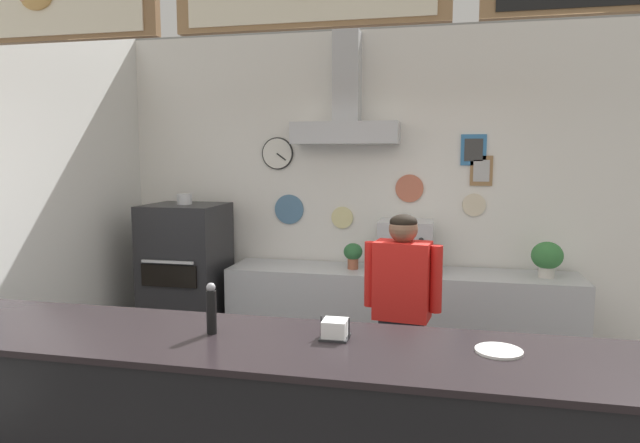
{
  "coord_description": "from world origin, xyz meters",
  "views": [
    {
      "loc": [
        0.63,
        -2.71,
        1.92
      ],
      "look_at": [
        -0.15,
        0.8,
        1.49
      ],
      "focal_mm": 31.32,
      "sensor_mm": 36.0,
      "label": 1
    }
  ],
  "objects_px": {
    "pizza_oven": "(187,280)",
    "pepper_grinder": "(211,309)",
    "napkin_holder": "(335,330)",
    "condiment_plate": "(499,351)",
    "shop_worker": "(402,317)",
    "potted_basil": "(353,254)",
    "potted_oregano": "(547,257)",
    "espresso_machine": "(406,247)"
  },
  "relations": [
    {
      "from": "shop_worker",
      "to": "napkin_holder",
      "type": "xyz_separation_m",
      "value": [
        -0.22,
        -1.25,
        0.29
      ]
    },
    {
      "from": "espresso_machine",
      "to": "pepper_grinder",
      "type": "relative_size",
      "value": 1.96
    },
    {
      "from": "pizza_oven",
      "to": "shop_worker",
      "type": "relative_size",
      "value": 1.02
    },
    {
      "from": "napkin_holder",
      "to": "pepper_grinder",
      "type": "distance_m",
      "value": 0.59
    },
    {
      "from": "pepper_grinder",
      "to": "pizza_oven",
      "type": "bearing_deg",
      "value": 118.52
    },
    {
      "from": "potted_oregano",
      "to": "potted_basil",
      "type": "bearing_deg",
      "value": -179.85
    },
    {
      "from": "pizza_oven",
      "to": "condiment_plate",
      "type": "relative_size",
      "value": 7.73
    },
    {
      "from": "shop_worker",
      "to": "napkin_holder",
      "type": "relative_size",
      "value": 11.07
    },
    {
      "from": "potted_basil",
      "to": "pepper_grinder",
      "type": "bearing_deg",
      "value": -95.95
    },
    {
      "from": "pizza_oven",
      "to": "pepper_grinder",
      "type": "bearing_deg",
      "value": -61.48
    },
    {
      "from": "potted_oregano",
      "to": "condiment_plate",
      "type": "bearing_deg",
      "value": -103.79
    },
    {
      "from": "shop_worker",
      "to": "potted_basil",
      "type": "bearing_deg",
      "value": -59.02
    },
    {
      "from": "napkin_holder",
      "to": "condiment_plate",
      "type": "height_order",
      "value": "napkin_holder"
    },
    {
      "from": "potted_oregano",
      "to": "pizza_oven",
      "type": "bearing_deg",
      "value": -177.76
    },
    {
      "from": "potted_basil",
      "to": "pepper_grinder",
      "type": "relative_size",
      "value": 0.96
    },
    {
      "from": "espresso_machine",
      "to": "pepper_grinder",
      "type": "xyz_separation_m",
      "value": [
        -0.74,
        -2.55,
        0.09
      ]
    },
    {
      "from": "pizza_oven",
      "to": "shop_worker",
      "type": "height_order",
      "value": "pizza_oven"
    },
    {
      "from": "pizza_oven",
      "to": "potted_basil",
      "type": "xyz_separation_m",
      "value": [
        1.59,
        0.12,
        0.29
      ]
    },
    {
      "from": "pizza_oven",
      "to": "pepper_grinder",
      "type": "xyz_separation_m",
      "value": [
        1.32,
        -2.43,
        0.47
      ]
    },
    {
      "from": "pizza_oven",
      "to": "espresso_machine",
      "type": "distance_m",
      "value": 2.1
    },
    {
      "from": "shop_worker",
      "to": "espresso_machine",
      "type": "xyz_separation_m",
      "value": [
        -0.06,
        1.24,
        0.28
      ]
    },
    {
      "from": "potted_basil",
      "to": "condiment_plate",
      "type": "relative_size",
      "value": 1.18
    },
    {
      "from": "potted_oregano",
      "to": "napkin_holder",
      "type": "height_order",
      "value": "potted_oregano"
    },
    {
      "from": "potted_basil",
      "to": "napkin_holder",
      "type": "height_order",
      "value": "napkin_holder"
    },
    {
      "from": "napkin_holder",
      "to": "condiment_plate",
      "type": "distance_m",
      "value": 0.72
    },
    {
      "from": "espresso_machine",
      "to": "condiment_plate",
      "type": "distance_m",
      "value": 2.58
    },
    {
      "from": "shop_worker",
      "to": "potted_basil",
      "type": "relative_size",
      "value": 6.46
    },
    {
      "from": "espresso_machine",
      "to": "potted_basil",
      "type": "height_order",
      "value": "espresso_machine"
    },
    {
      "from": "pizza_oven",
      "to": "espresso_machine",
      "type": "bearing_deg",
      "value": 3.12
    },
    {
      "from": "potted_oregano",
      "to": "condiment_plate",
      "type": "relative_size",
      "value": 1.52
    },
    {
      "from": "pizza_oven",
      "to": "potted_basil",
      "type": "height_order",
      "value": "pizza_oven"
    },
    {
      "from": "shop_worker",
      "to": "potted_oregano",
      "type": "height_order",
      "value": "shop_worker"
    },
    {
      "from": "pizza_oven",
      "to": "potted_basil",
      "type": "distance_m",
      "value": 1.62
    },
    {
      "from": "pizza_oven",
      "to": "potted_oregano",
      "type": "height_order",
      "value": "pizza_oven"
    },
    {
      "from": "potted_basil",
      "to": "napkin_holder",
      "type": "bearing_deg",
      "value": -82.75
    },
    {
      "from": "pizza_oven",
      "to": "shop_worker",
      "type": "distance_m",
      "value": 2.41
    },
    {
      "from": "shop_worker",
      "to": "potted_oregano",
      "type": "relative_size",
      "value": 5.0
    },
    {
      "from": "napkin_holder",
      "to": "espresso_machine",
      "type": "bearing_deg",
      "value": 86.38
    },
    {
      "from": "espresso_machine",
      "to": "potted_oregano",
      "type": "relative_size",
      "value": 1.58
    },
    {
      "from": "condiment_plate",
      "to": "napkin_holder",
      "type": "bearing_deg",
      "value": 177.76
    },
    {
      "from": "pizza_oven",
      "to": "pepper_grinder",
      "type": "distance_m",
      "value": 2.81
    },
    {
      "from": "shop_worker",
      "to": "pepper_grinder",
      "type": "xyz_separation_m",
      "value": [
        -0.8,
        -1.31,
        0.37
      ]
    }
  ]
}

